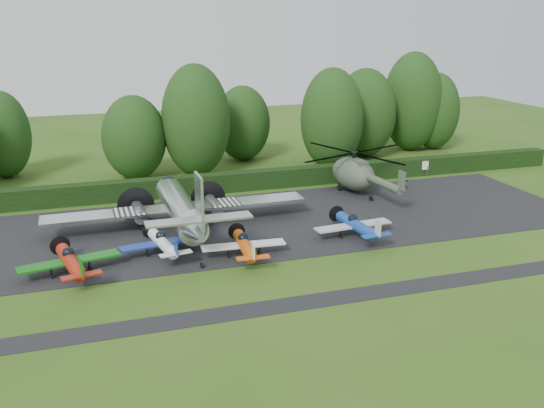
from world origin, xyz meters
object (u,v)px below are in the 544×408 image
object	(u,v)px
light_plane_orange	(244,245)
light_plane_red	(71,261)
light_plane_blue	(356,225)
helicopter	(354,171)
light_plane_white	(163,243)
sign_board	(415,166)
transport_plane	(181,209)

from	to	relation	value
light_plane_orange	light_plane_red	bearing A→B (deg)	174.23
light_plane_blue	helicopter	distance (m)	13.78
light_plane_white	helicopter	bearing A→B (deg)	38.24
helicopter	light_plane_orange	bearing A→B (deg)	-132.62
helicopter	sign_board	size ratio (longest dim) A/B	4.96
light_plane_blue	sign_board	world-z (taller)	light_plane_blue
light_plane_white	light_plane_blue	xyz separation A→B (m)	(16.01, -0.99, 0.06)
sign_board	light_plane_blue	bearing A→B (deg)	-150.20
light_plane_red	helicopter	world-z (taller)	helicopter
transport_plane	light_plane_blue	size ratio (longest dim) A/B	3.20
transport_plane	light_plane_red	bearing A→B (deg)	-141.71
light_plane_red	light_plane_orange	distance (m)	12.76
transport_plane	sign_board	distance (m)	30.77
light_plane_white	helicopter	world-z (taller)	helicopter
light_plane_blue	transport_plane	bearing A→B (deg)	161.20
light_plane_white	light_plane_orange	size ratio (longest dim) A/B	0.99
transport_plane	light_plane_orange	xyz separation A→B (m)	(3.64, -7.49, -1.01)
light_plane_white	helicopter	xyz separation A→B (m)	(21.62, 11.54, 1.30)
transport_plane	light_plane_white	world-z (taller)	transport_plane
light_plane_red	helicopter	bearing A→B (deg)	37.76
light_plane_orange	sign_board	bearing A→B (deg)	31.55
helicopter	light_plane_white	bearing A→B (deg)	-146.21
light_plane_red	light_plane_orange	size ratio (longest dim) A/B	1.10
light_plane_orange	sign_board	distance (m)	31.00
light_plane_red	light_plane_orange	world-z (taller)	light_plane_red
transport_plane	light_plane_orange	size ratio (longest dim) A/B	3.35
light_plane_red	light_plane_white	world-z (taller)	light_plane_red
transport_plane	light_plane_orange	distance (m)	8.39
light_plane_red	light_plane_white	distance (m)	7.11
helicopter	transport_plane	bearing A→B (deg)	-155.74
light_plane_red	light_plane_blue	bearing A→B (deg)	14.84
transport_plane	sign_board	bearing A→B (deg)	20.42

